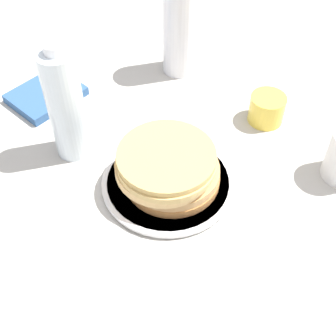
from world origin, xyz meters
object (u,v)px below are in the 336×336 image
object	(u,v)px
plate	(168,182)
water_bottle_near	(180,27)
pancake_stack	(168,168)
juice_glass	(267,109)
water_bottle_mid	(65,105)

from	to	relation	value
plate	water_bottle_near	world-z (taller)	water_bottle_near
pancake_stack	juice_glass	distance (m)	0.28
juice_glass	water_bottle_near	size ratio (longest dim) A/B	0.31
water_bottle_near	water_bottle_mid	xyz separation A→B (m)	(-0.35, -0.02, 0.00)
plate	pancake_stack	size ratio (longest dim) A/B	1.30
plate	pancake_stack	world-z (taller)	pancake_stack
water_bottle_near	water_bottle_mid	bearing A→B (deg)	-176.67
plate	juice_glass	size ratio (longest dim) A/B	3.33
juice_glass	water_bottle_mid	world-z (taller)	water_bottle_mid
plate	pancake_stack	bearing A→B (deg)	-125.20
plate	water_bottle_near	distance (m)	0.38
water_bottle_near	juice_glass	bearing A→B (deg)	-92.89
juice_glass	water_bottle_mid	distance (m)	0.42
plate	water_bottle_mid	xyz separation A→B (m)	(-0.06, 0.20, 0.11)
plate	water_bottle_mid	bearing A→B (deg)	106.01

